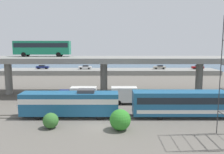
{
  "coord_description": "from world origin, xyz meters",
  "views": [
    {
      "loc": [
        1.75,
        -29.28,
        10.69
      ],
      "look_at": [
        1.76,
        24.25,
        3.11
      ],
      "focal_mm": 37.38,
      "sensor_mm": 36.0,
      "label": 1
    }
  ],
  "objects_px": {
    "train_locomotive": "(65,103)",
    "parked_car_3": "(198,67)",
    "service_truck_west": "(129,95)",
    "parked_car_0": "(85,67)",
    "parked_car_1": "(42,67)",
    "transit_bus_on_overpass": "(42,47)",
    "service_truck_east": "(79,95)",
    "train_coach_lead": "(206,103)",
    "parked_car_2": "(159,67)"
  },
  "relations": [
    {
      "from": "train_coach_lead",
      "to": "parked_car_1",
      "type": "distance_m",
      "value": 65.49
    },
    {
      "from": "parked_car_0",
      "to": "parked_car_2",
      "type": "xyz_separation_m",
      "value": [
        27.19,
        0.29,
        -0.0
      ]
    },
    {
      "from": "train_coach_lead",
      "to": "parked_car_2",
      "type": "relative_size",
      "value": 4.93
    },
    {
      "from": "transit_bus_on_overpass",
      "to": "service_truck_east",
      "type": "bearing_deg",
      "value": 132.42
    },
    {
      "from": "train_locomotive",
      "to": "parked_car_2",
      "type": "xyz_separation_m",
      "value": [
        24.28,
        51.61,
        0.19
      ]
    },
    {
      "from": "service_truck_west",
      "to": "parked_car_2",
      "type": "height_order",
      "value": "parked_car_2"
    },
    {
      "from": "parked_car_0",
      "to": "parked_car_1",
      "type": "distance_m",
      "value": 15.92
    },
    {
      "from": "train_locomotive",
      "to": "parked_car_3",
      "type": "height_order",
      "value": "train_locomotive"
    },
    {
      "from": "train_coach_lead",
      "to": "service_truck_west",
      "type": "xyz_separation_m",
      "value": [
        -10.7,
        7.74,
        -0.53
      ]
    },
    {
      "from": "train_locomotive",
      "to": "transit_bus_on_overpass",
      "type": "height_order",
      "value": "transit_bus_on_overpass"
    },
    {
      "from": "service_truck_west",
      "to": "service_truck_east",
      "type": "xyz_separation_m",
      "value": [
        -9.05,
        0.0,
        0.0
      ]
    },
    {
      "from": "train_locomotive",
      "to": "service_truck_west",
      "type": "xyz_separation_m",
      "value": [
        9.93,
        7.74,
        -0.56
      ]
    },
    {
      "from": "transit_bus_on_overpass",
      "to": "service_truck_west",
      "type": "relative_size",
      "value": 1.76
    },
    {
      "from": "train_locomotive",
      "to": "parked_car_2",
      "type": "relative_size",
      "value": 3.48
    },
    {
      "from": "transit_bus_on_overpass",
      "to": "service_truck_east",
      "type": "relative_size",
      "value": 1.76
    },
    {
      "from": "parked_car_1",
      "to": "parked_car_2",
      "type": "relative_size",
      "value": 1.05
    },
    {
      "from": "transit_bus_on_overpass",
      "to": "service_truck_east",
      "type": "height_order",
      "value": "transit_bus_on_overpass"
    },
    {
      "from": "parked_car_0",
      "to": "parked_car_2",
      "type": "relative_size",
      "value": 1.08
    },
    {
      "from": "train_coach_lead",
      "to": "parked_car_3",
      "type": "xyz_separation_m",
      "value": [
        17.64,
        51.47,
        0.21
      ]
    },
    {
      "from": "train_coach_lead",
      "to": "service_truck_east",
      "type": "relative_size",
      "value": 3.14
    },
    {
      "from": "parked_car_2",
      "to": "train_locomotive",
      "type": "bearing_deg",
      "value": 64.81
    },
    {
      "from": "parked_car_3",
      "to": "parked_car_1",
      "type": "bearing_deg",
      "value": -0.84
    },
    {
      "from": "parked_car_0",
      "to": "parked_car_3",
      "type": "xyz_separation_m",
      "value": [
        41.18,
        0.15,
        -0.0
      ]
    },
    {
      "from": "parked_car_1",
      "to": "parked_car_2",
      "type": "height_order",
      "value": "same"
    },
    {
      "from": "service_truck_west",
      "to": "parked_car_3",
      "type": "distance_m",
      "value": 52.11
    },
    {
      "from": "service_truck_east",
      "to": "parked_car_2",
      "type": "distance_m",
      "value": 49.72
    },
    {
      "from": "train_locomotive",
      "to": "service_truck_east",
      "type": "relative_size",
      "value": 2.22
    },
    {
      "from": "service_truck_east",
      "to": "parked_car_3",
      "type": "relative_size",
      "value": 1.63
    },
    {
      "from": "parked_car_0",
      "to": "parked_car_1",
      "type": "bearing_deg",
      "value": -3.53
    },
    {
      "from": "train_locomotive",
      "to": "train_coach_lead",
      "type": "bearing_deg",
      "value": -180.0
    },
    {
      "from": "train_locomotive",
      "to": "parked_car_3",
      "type": "relative_size",
      "value": 3.61
    },
    {
      "from": "train_locomotive",
      "to": "parked_car_1",
      "type": "xyz_separation_m",
      "value": [
        -18.8,
        52.3,
        0.19
      ]
    },
    {
      "from": "parked_car_1",
      "to": "parked_car_3",
      "type": "distance_m",
      "value": 57.07
    },
    {
      "from": "train_locomotive",
      "to": "parked_car_1",
      "type": "relative_size",
      "value": 3.32
    },
    {
      "from": "train_coach_lead",
      "to": "transit_bus_on_overpass",
      "type": "relative_size",
      "value": 1.78
    },
    {
      "from": "parked_car_0",
      "to": "train_coach_lead",
      "type": "bearing_deg",
      "value": 114.64
    },
    {
      "from": "train_locomotive",
      "to": "transit_bus_on_overpass",
      "type": "relative_size",
      "value": 1.26
    },
    {
      "from": "train_locomotive",
      "to": "train_coach_lead",
      "type": "relative_size",
      "value": 0.71
    },
    {
      "from": "train_coach_lead",
      "to": "service_truck_east",
      "type": "distance_m",
      "value": 21.21
    },
    {
      "from": "parked_car_0",
      "to": "parked_car_1",
      "type": "height_order",
      "value": "same"
    },
    {
      "from": "service_truck_east",
      "to": "parked_car_2",
      "type": "height_order",
      "value": "parked_car_2"
    },
    {
      "from": "transit_bus_on_overpass",
      "to": "service_truck_east",
      "type": "distance_m",
      "value": 16.0
    },
    {
      "from": "train_locomotive",
      "to": "parked_car_0",
      "type": "xyz_separation_m",
      "value": [
        -2.91,
        51.32,
        0.19
      ]
    },
    {
      "from": "train_coach_lead",
      "to": "transit_bus_on_overpass",
      "type": "distance_m",
      "value": 34.86
    },
    {
      "from": "train_locomotive",
      "to": "transit_bus_on_overpass",
      "type": "xyz_separation_m",
      "value": [
        -8.3,
        17.79,
        7.84
      ]
    },
    {
      "from": "service_truck_east",
      "to": "parked_car_0",
      "type": "xyz_separation_m",
      "value": [
        -3.79,
        43.58,
        0.75
      ]
    },
    {
      "from": "transit_bus_on_overpass",
      "to": "parked_car_0",
      "type": "height_order",
      "value": "transit_bus_on_overpass"
    },
    {
      "from": "transit_bus_on_overpass",
      "to": "service_truck_west",
      "type": "bearing_deg",
      "value": 151.13
    },
    {
      "from": "train_coach_lead",
      "to": "parked_car_2",
      "type": "bearing_deg",
      "value": -94.05
    },
    {
      "from": "service_truck_west",
      "to": "parked_car_1",
      "type": "xyz_separation_m",
      "value": [
        -28.72,
        44.56,
        0.75
      ]
    }
  ]
}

